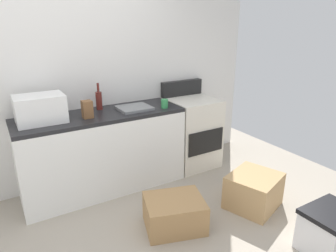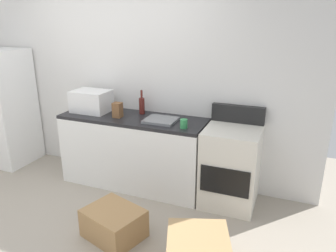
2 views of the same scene
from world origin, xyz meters
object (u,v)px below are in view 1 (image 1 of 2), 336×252
(stove_oven, at_px, (192,131))
(cardboard_box_medium, at_px, (254,191))
(wine_bottle, at_px, (99,100))
(storage_bin, at_px, (329,230))
(microwave, at_px, (40,109))
(cardboard_box_large, at_px, (174,213))
(coffee_mug, at_px, (165,104))
(knife_block, at_px, (87,109))

(stove_oven, bearing_deg, cardboard_box_medium, -91.30)
(wine_bottle, xyz_separation_m, storage_bin, (1.21, -2.12, -0.82))
(microwave, bearing_deg, cardboard_box_large, -49.48)
(coffee_mug, height_order, storage_bin, coffee_mug)
(stove_oven, height_order, wine_bottle, wine_bottle)
(cardboard_box_medium, distance_m, storage_bin, 0.79)
(stove_oven, xyz_separation_m, microwave, (-1.82, 0.01, 0.57))
(wine_bottle, relative_size, cardboard_box_large, 0.56)
(knife_block, bearing_deg, cardboard_box_large, -64.03)
(microwave, height_order, cardboard_box_large, microwave)
(stove_oven, relative_size, storage_bin, 2.39)
(stove_oven, bearing_deg, microwave, 179.53)
(wine_bottle, relative_size, storage_bin, 0.65)
(microwave, height_order, knife_block, microwave)
(cardboard_box_medium, bearing_deg, cardboard_box_large, 171.59)
(coffee_mug, relative_size, cardboard_box_medium, 0.20)
(knife_block, relative_size, cardboard_box_medium, 0.35)
(stove_oven, relative_size, microwave, 2.39)
(coffee_mug, distance_m, knife_block, 0.88)
(knife_block, height_order, cardboard_box_large, knife_block)
(stove_oven, distance_m, cardboard_box_medium, 1.20)
(cardboard_box_medium, bearing_deg, wine_bottle, 130.86)
(cardboard_box_large, bearing_deg, microwave, 130.52)
(cardboard_box_large, relative_size, storage_bin, 1.17)
(microwave, distance_m, storage_bin, 2.83)
(microwave, distance_m, cardboard_box_large, 1.64)
(stove_oven, height_order, microwave, microwave)
(wine_bottle, height_order, coffee_mug, wine_bottle)
(knife_block, bearing_deg, stove_oven, 3.43)
(stove_oven, height_order, cardboard_box_large, stove_oven)
(microwave, distance_m, cardboard_box_medium, 2.31)
(microwave, distance_m, knife_block, 0.45)
(wine_bottle, bearing_deg, cardboard_box_medium, -49.14)
(microwave, xyz_separation_m, wine_bottle, (0.64, 0.14, -0.03))
(microwave, bearing_deg, knife_block, -12.66)
(wine_bottle, bearing_deg, knife_block, -130.61)
(coffee_mug, bearing_deg, knife_block, 174.66)
(microwave, xyz_separation_m, knife_block, (0.43, -0.10, -0.05))
(cardboard_box_medium, relative_size, storage_bin, 1.11)
(stove_oven, distance_m, wine_bottle, 1.30)
(wine_bottle, relative_size, knife_block, 1.67)
(stove_oven, xyz_separation_m, storage_bin, (0.03, -1.96, -0.27))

